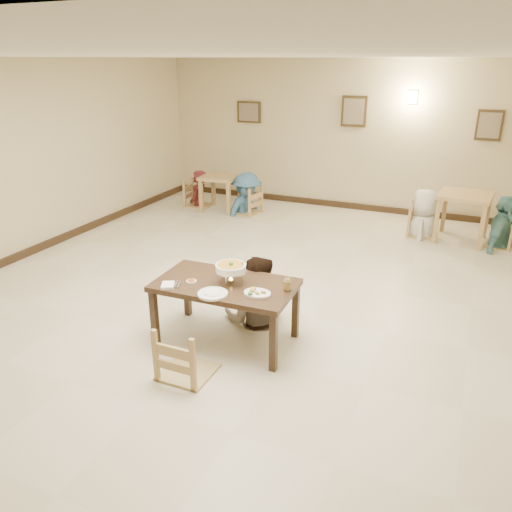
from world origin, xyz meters
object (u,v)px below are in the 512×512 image
at_px(main_table, 225,289).
at_px(bg_table_right, 465,202).
at_px(bg_table_left, 220,182).
at_px(bg_chair_ll, 198,182).
at_px(bg_chair_rr, 503,221).
at_px(drink_glass, 287,285).
at_px(bg_diner_b, 246,173).
at_px(bg_chair_lr, 246,187).
at_px(chair_far, 254,282).
at_px(bg_chair_rl, 425,207).
at_px(bg_diner_d, 507,196).
at_px(main_diner, 256,257).
at_px(bg_diner_c, 428,189).
at_px(bg_diner_a, 197,170).
at_px(chair_near, 185,327).
at_px(curry_warmer, 231,268).

bearing_deg(main_table, bg_table_right, 62.47).
bearing_deg(bg_table_right, bg_table_left, 179.89).
bearing_deg(bg_chair_ll, bg_chair_rr, -99.28).
bearing_deg(drink_glass, bg_diner_b, 119.29).
distance_m(drink_glass, bg_chair_lr, 5.25).
height_order(chair_far, bg_chair_rl, bg_chair_rl).
bearing_deg(bg_chair_rl, bg_diner_d, -93.68).
xyz_separation_m(main_diner, bg_chair_rl, (1.50, 4.07, -0.29)).
bearing_deg(main_table, bg_diner_d, 56.18).
bearing_deg(chair_far, main_table, -80.45).
bearing_deg(bg_diner_b, bg_diner_d, -75.73).
bearing_deg(bg_diner_c, drink_glass, -9.08).
xyz_separation_m(bg_chair_rr, bg_diner_a, (-5.92, 0.14, 0.33)).
xyz_separation_m(main_table, bg_chair_lr, (-1.88, 4.65, -0.09)).
distance_m(drink_glass, bg_diner_c, 4.65).
distance_m(bg_chair_lr, bg_diner_a, 1.19).
relative_size(main_table, bg_chair_rr, 1.70).
bearing_deg(bg_diner_b, bg_chair_lr, -164.73).
height_order(bg_chair_lr, bg_diner_b, bg_diner_b).
xyz_separation_m(bg_chair_rl, bg_chair_rr, (1.26, -0.06, -0.09)).
relative_size(bg_chair_ll, bg_diner_b, 0.64).
relative_size(chair_near, bg_diner_d, 0.61).
xyz_separation_m(chair_near, bg_chair_rl, (1.68, 5.38, 0.00)).
height_order(bg_table_left, bg_diner_b, bg_diner_b).
height_order(drink_glass, bg_chair_lr, bg_chair_lr).
distance_m(bg_table_left, bg_diner_c, 4.09).
relative_size(drink_glass, bg_chair_ll, 0.13).
xyz_separation_m(bg_chair_lr, bg_chair_rl, (3.50, -0.02, -0.01)).
height_order(bg_table_right, bg_chair_ll, bg_chair_ll).
relative_size(curry_warmer, bg_table_right, 0.40).
bearing_deg(bg_table_right, drink_glass, -108.96).
height_order(bg_chair_rl, bg_diner_c, bg_diner_c).
bearing_deg(bg_table_right, bg_chair_rl, 179.82).
relative_size(bg_chair_lr, bg_chair_rr, 1.21).
bearing_deg(chair_near, bg_diner_b, -71.23).
bearing_deg(bg_chair_lr, chair_far, 37.30).
bearing_deg(curry_warmer, main_diner, 83.97).
distance_m(main_diner, bg_table_left, 4.83).
height_order(main_table, drink_glass, drink_glass).
xyz_separation_m(chair_far, chair_near, (-0.14, -1.37, 0.06)).
distance_m(chair_far, bg_chair_rr, 4.84).
relative_size(bg_diner_b, bg_diner_c, 0.99).
bearing_deg(drink_glass, chair_far, 138.37).
bearing_deg(bg_table_right, bg_diner_b, 179.67).
distance_m(curry_warmer, bg_chair_lr, 5.03).
bearing_deg(bg_diner_b, bg_diner_a, 102.58).
height_order(chair_near, bg_diner_b, bg_diner_b).
height_order(drink_glass, bg_table_left, drink_glass).
bearing_deg(bg_chair_rl, chair_far, 158.00).
bearing_deg(bg_table_left, bg_diner_d, -0.74).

